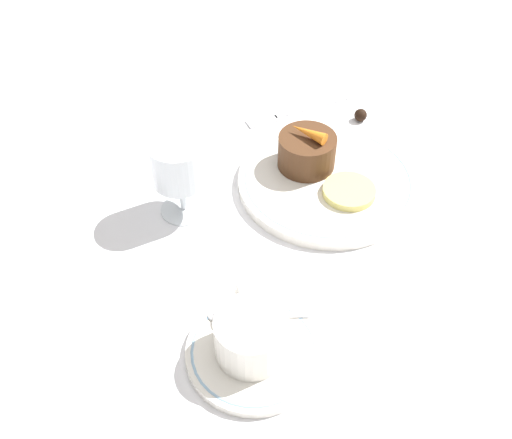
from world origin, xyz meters
TOP-DOWN VIEW (x-y plane):
  - ground_plane at (0.00, 0.00)m, footprint 3.00×3.00m
  - dinner_plate at (0.03, -0.05)m, footprint 0.24×0.24m
  - saucer at (-0.21, 0.11)m, footprint 0.14×0.14m
  - coffee_cup at (-0.21, 0.12)m, footprint 0.10×0.08m
  - spoon at (-0.17, 0.11)m, footprint 0.04×0.11m
  - wine_glass at (0.03, 0.15)m, footprint 0.07×0.07m
  - fork at (0.20, -0.04)m, footprint 0.05×0.18m
  - dessert_cake at (0.06, -0.03)m, footprint 0.08×0.08m
  - carrot_garnish at (0.06, -0.03)m, footprint 0.05×0.05m
  - pineapple_slice at (-0.01, -0.07)m, footprint 0.07×0.07m
  - chocolate_truffle at (0.16, -0.15)m, footprint 0.02×0.02m

SIDE VIEW (x-z plane):
  - ground_plane at x=0.00m, z-range 0.00..0.00m
  - fork at x=0.20m, z-range 0.00..0.01m
  - saucer at x=-0.21m, z-range 0.00..0.01m
  - dinner_plate at x=0.03m, z-range 0.00..0.02m
  - chocolate_truffle at x=0.16m, z-range 0.00..0.02m
  - spoon at x=-0.17m, z-range 0.01..0.01m
  - pineapple_slice at x=-0.01m, z-range 0.01..0.02m
  - coffee_cup at x=-0.21m, z-range 0.01..0.06m
  - dessert_cake at x=0.06m, z-range 0.01..0.06m
  - carrot_garnish at x=0.06m, z-range 0.06..0.08m
  - wine_glass at x=0.03m, z-range 0.02..0.13m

